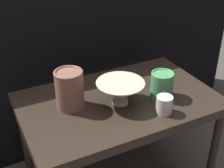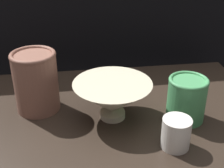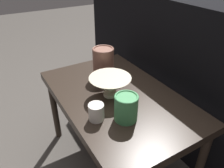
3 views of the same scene
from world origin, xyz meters
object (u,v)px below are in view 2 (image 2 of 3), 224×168
at_px(vase_textured_left, 36,81).
at_px(vase_colorful_right, 187,98).
at_px(cup, 176,133).
at_px(bowl, 112,98).

distance_m(vase_textured_left, vase_colorful_right, 0.37).
bearing_deg(vase_textured_left, vase_colorful_right, -15.07).
height_order(vase_textured_left, vase_colorful_right, vase_textured_left).
bearing_deg(vase_textured_left, cup, -33.19).
xyz_separation_m(bowl, vase_colorful_right, (0.18, -0.03, 0.00)).
xyz_separation_m(bowl, vase_textured_left, (-0.18, 0.07, 0.03)).
bearing_deg(cup, bowl, 131.92).
bearing_deg(vase_colorful_right, bowl, 170.08).
bearing_deg(cup, vase_colorful_right, 60.42).
bearing_deg(vase_colorful_right, cup, -119.58).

